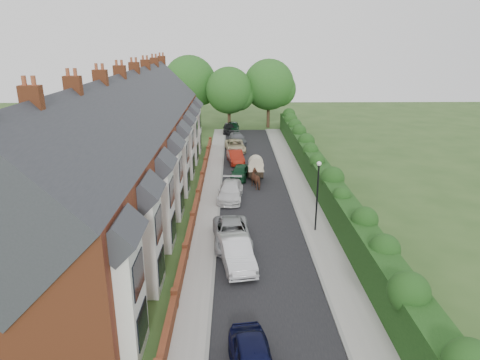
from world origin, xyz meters
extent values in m
plane|color=#2D4C1E|center=(0.00, 0.00, 0.00)|extent=(140.00, 140.00, 0.00)
cube|color=black|center=(-0.50, 11.00, 0.01)|extent=(6.00, 58.00, 0.02)
cube|color=gray|center=(3.60, 11.00, 0.06)|extent=(2.20, 58.00, 0.12)
cube|color=gray|center=(-4.35, 11.00, 0.06)|extent=(1.70, 58.00, 0.12)
cube|color=gray|center=(2.55, 11.00, 0.07)|extent=(0.18, 58.00, 0.13)
cube|color=gray|center=(-3.55, 11.00, 0.07)|extent=(0.18, 58.00, 0.13)
cube|color=black|center=(5.40, 11.00, 1.25)|extent=(1.50, 58.00, 2.50)
cube|color=brown|center=(-11.00, 10.00, 3.25)|extent=(8.00, 40.00, 6.50)
cube|color=#2A2C32|center=(-11.00, 10.00, 6.50)|extent=(8.00, 40.20, 8.00)
cube|color=silver|center=(-6.65, -8.10, 2.60)|extent=(0.70, 2.40, 5.20)
cube|color=black|center=(-6.28, -8.10, 1.40)|extent=(0.06, 1.80, 1.60)
cube|color=black|center=(-6.28, -8.10, 3.80)|extent=(0.06, 1.80, 1.60)
cube|color=#2A2C32|center=(-6.80, -8.10, 5.60)|extent=(1.70, 2.60, 1.70)
cube|color=#3F2D2D|center=(-6.96, -6.00, 1.05)|extent=(0.08, 0.90, 2.10)
cube|color=silver|center=(-6.95, -6.10, 4.40)|extent=(0.12, 1.20, 1.60)
cube|color=silver|center=(-6.65, -3.10, 2.60)|extent=(0.70, 2.40, 5.20)
cube|color=black|center=(-6.28, -3.10, 1.40)|extent=(0.06, 1.80, 1.60)
cube|color=black|center=(-6.28, -3.10, 3.80)|extent=(0.06, 1.80, 1.60)
cube|color=#2A2C32|center=(-6.80, -3.10, 5.60)|extent=(1.70, 2.60, 1.70)
cube|color=#3F2D2D|center=(-6.96, -1.00, 1.05)|extent=(0.08, 0.90, 2.10)
cube|color=silver|center=(-6.95, -1.10, 4.40)|extent=(0.12, 1.20, 1.60)
cube|color=silver|center=(-6.65, 1.90, 2.60)|extent=(0.70, 2.40, 5.20)
cube|color=black|center=(-6.28, 1.90, 1.40)|extent=(0.06, 1.80, 1.60)
cube|color=black|center=(-6.28, 1.90, 3.80)|extent=(0.06, 1.80, 1.60)
cube|color=#2A2C32|center=(-6.80, 1.90, 5.60)|extent=(1.70, 2.60, 1.70)
cube|color=#3F2D2D|center=(-6.96, 4.00, 1.05)|extent=(0.08, 0.90, 2.10)
cube|color=silver|center=(-6.95, 3.90, 4.40)|extent=(0.12, 1.20, 1.60)
cube|color=silver|center=(-6.65, 6.90, 2.60)|extent=(0.70, 2.40, 5.20)
cube|color=black|center=(-6.28, 6.90, 1.40)|extent=(0.06, 1.80, 1.60)
cube|color=black|center=(-6.28, 6.90, 3.80)|extent=(0.06, 1.80, 1.60)
cube|color=#2A2C32|center=(-6.80, 6.90, 5.60)|extent=(1.70, 2.60, 1.70)
cube|color=#3F2D2D|center=(-6.96, 9.00, 1.05)|extent=(0.08, 0.90, 2.10)
cube|color=silver|center=(-6.95, 8.90, 4.40)|extent=(0.12, 1.20, 1.60)
cube|color=silver|center=(-6.65, 11.90, 2.60)|extent=(0.70, 2.40, 5.20)
cube|color=black|center=(-6.28, 11.90, 1.40)|extent=(0.06, 1.80, 1.60)
cube|color=black|center=(-6.28, 11.90, 3.80)|extent=(0.06, 1.80, 1.60)
cube|color=#2A2C32|center=(-6.80, 11.90, 5.60)|extent=(1.70, 2.60, 1.70)
cube|color=#3F2D2D|center=(-6.96, 14.00, 1.05)|extent=(0.08, 0.90, 2.10)
cube|color=silver|center=(-6.95, 13.90, 4.40)|extent=(0.12, 1.20, 1.60)
cube|color=silver|center=(-6.65, 16.90, 2.60)|extent=(0.70, 2.40, 5.20)
cube|color=black|center=(-6.28, 16.90, 1.40)|extent=(0.06, 1.80, 1.60)
cube|color=black|center=(-6.28, 16.90, 3.80)|extent=(0.06, 1.80, 1.60)
cube|color=#2A2C32|center=(-6.80, 16.90, 5.60)|extent=(1.70, 2.60, 1.70)
cube|color=#3F2D2D|center=(-6.96, 19.00, 1.05)|extent=(0.08, 0.90, 2.10)
cube|color=silver|center=(-6.95, 18.90, 4.40)|extent=(0.12, 1.20, 1.60)
cube|color=silver|center=(-6.65, 21.90, 2.60)|extent=(0.70, 2.40, 5.20)
cube|color=black|center=(-6.28, 21.90, 1.40)|extent=(0.06, 1.80, 1.60)
cube|color=black|center=(-6.28, 21.90, 3.80)|extent=(0.06, 1.80, 1.60)
cube|color=#2A2C32|center=(-6.80, 21.90, 5.60)|extent=(1.70, 2.60, 1.70)
cube|color=#3F2D2D|center=(-6.96, 24.00, 1.05)|extent=(0.08, 0.90, 2.10)
cube|color=silver|center=(-6.95, 23.90, 4.40)|extent=(0.12, 1.20, 1.60)
cube|color=silver|center=(-6.65, 26.90, 2.60)|extent=(0.70, 2.40, 5.20)
cube|color=black|center=(-6.28, 26.90, 1.40)|extent=(0.06, 1.80, 1.60)
cube|color=black|center=(-6.28, 26.90, 3.80)|extent=(0.06, 1.80, 1.60)
cube|color=#2A2C32|center=(-6.80, 26.90, 5.60)|extent=(1.70, 2.60, 1.70)
cube|color=#3F2D2D|center=(-6.96, 29.00, 1.05)|extent=(0.08, 0.90, 2.10)
cube|color=silver|center=(-6.95, 28.90, 4.40)|extent=(0.12, 1.20, 1.60)
cube|color=brown|center=(-11.00, -5.00, 10.30)|extent=(0.90, 0.50, 1.60)
cylinder|color=brown|center=(-11.20, -5.00, 11.25)|extent=(0.20, 0.20, 0.50)
cylinder|color=brown|center=(-10.80, -5.00, 11.25)|extent=(0.20, 0.20, 0.50)
cube|color=brown|center=(-11.00, 0.00, 10.30)|extent=(0.90, 0.50, 1.60)
cylinder|color=brown|center=(-11.20, 0.00, 11.25)|extent=(0.20, 0.20, 0.50)
cylinder|color=brown|center=(-10.80, 0.00, 11.25)|extent=(0.20, 0.20, 0.50)
cube|color=brown|center=(-11.00, 5.00, 10.30)|extent=(0.90, 0.50, 1.60)
cylinder|color=brown|center=(-11.20, 5.00, 11.25)|extent=(0.20, 0.20, 0.50)
cylinder|color=brown|center=(-10.80, 5.00, 11.25)|extent=(0.20, 0.20, 0.50)
cube|color=brown|center=(-11.00, 10.00, 10.30)|extent=(0.90, 0.50, 1.60)
cylinder|color=brown|center=(-11.20, 10.00, 11.25)|extent=(0.20, 0.20, 0.50)
cylinder|color=brown|center=(-10.80, 10.00, 11.25)|extent=(0.20, 0.20, 0.50)
cube|color=brown|center=(-11.00, 15.00, 10.30)|extent=(0.90, 0.50, 1.60)
cylinder|color=brown|center=(-11.20, 15.00, 11.25)|extent=(0.20, 0.20, 0.50)
cylinder|color=brown|center=(-10.80, 15.00, 11.25)|extent=(0.20, 0.20, 0.50)
cube|color=brown|center=(-11.00, 20.00, 10.30)|extent=(0.90, 0.50, 1.60)
cylinder|color=brown|center=(-11.20, 20.00, 11.25)|extent=(0.20, 0.20, 0.50)
cylinder|color=brown|center=(-10.80, 20.00, 11.25)|extent=(0.20, 0.20, 0.50)
cube|color=brown|center=(-11.00, 25.00, 10.30)|extent=(0.90, 0.50, 1.60)
cylinder|color=brown|center=(-11.20, 25.00, 11.25)|extent=(0.20, 0.20, 0.50)
cylinder|color=brown|center=(-10.80, 25.00, 11.25)|extent=(0.20, 0.20, 0.50)
cube|color=brown|center=(-11.00, 30.00, 10.30)|extent=(0.90, 0.50, 1.60)
cylinder|color=brown|center=(-11.20, 30.00, 11.25)|extent=(0.20, 0.20, 0.50)
cylinder|color=brown|center=(-10.80, 30.00, 11.25)|extent=(0.20, 0.20, 0.50)
cube|color=brown|center=(-5.35, -7.50, 0.45)|extent=(0.30, 4.70, 0.90)
cube|color=brown|center=(-5.35, -2.50, 0.45)|extent=(0.30, 4.70, 0.90)
cube|color=brown|center=(-5.35, 2.50, 0.45)|extent=(0.30, 4.70, 0.90)
cube|color=brown|center=(-5.35, 7.50, 0.45)|extent=(0.30, 4.70, 0.90)
cube|color=brown|center=(-5.35, 12.50, 0.45)|extent=(0.30, 4.70, 0.90)
cube|color=brown|center=(-5.35, 17.50, 0.45)|extent=(0.30, 4.70, 0.90)
cube|color=brown|center=(-5.35, 22.50, 0.45)|extent=(0.30, 4.70, 0.90)
cube|color=brown|center=(-5.35, 27.50, 0.45)|extent=(0.30, 4.70, 0.90)
cube|color=brown|center=(-5.35, -5.00, 0.55)|extent=(0.35, 0.35, 1.10)
cube|color=brown|center=(-5.35, 0.00, 0.55)|extent=(0.35, 0.35, 1.10)
cube|color=brown|center=(-5.35, 5.00, 0.55)|extent=(0.35, 0.35, 1.10)
cube|color=brown|center=(-5.35, 10.00, 0.55)|extent=(0.35, 0.35, 1.10)
cube|color=brown|center=(-5.35, 15.00, 0.55)|extent=(0.35, 0.35, 1.10)
cube|color=brown|center=(-5.35, 20.00, 0.55)|extent=(0.35, 0.35, 1.10)
cube|color=brown|center=(-5.35, 25.00, 0.55)|extent=(0.35, 0.35, 1.10)
cube|color=brown|center=(-5.35, 30.00, 0.55)|extent=(0.35, 0.35, 1.10)
cylinder|color=black|center=(3.40, 4.00, 2.40)|extent=(0.12, 0.12, 4.80)
cylinder|color=black|center=(3.40, 4.00, 4.85)|extent=(0.20, 0.20, 0.10)
sphere|color=silver|center=(3.40, 4.00, 5.00)|extent=(0.32, 0.32, 0.32)
cylinder|color=#332316|center=(-3.00, 40.00, 2.38)|extent=(0.50, 0.50, 4.75)
sphere|color=#1C521B|center=(-3.00, 40.00, 5.89)|extent=(6.80, 6.80, 6.80)
sphere|color=#1C521B|center=(-1.64, 40.30, 5.23)|extent=(4.76, 4.76, 4.76)
cylinder|color=#332316|center=(3.00, 42.00, 2.62)|extent=(0.50, 0.50, 5.25)
sphere|color=#1C521B|center=(3.00, 42.00, 6.51)|extent=(7.60, 7.60, 7.60)
sphere|color=#1C521B|center=(4.52, 42.30, 5.78)|extent=(5.32, 5.32, 5.32)
cylinder|color=#332316|center=(-9.00, 43.00, 2.75)|extent=(0.50, 0.50, 5.50)
sphere|color=#1C521B|center=(-9.00, 43.00, 6.82)|extent=(8.00, 8.00, 8.00)
sphere|color=#1C521B|center=(-7.40, 43.30, 6.05)|extent=(5.60, 5.60, 5.60)
imported|color=silver|center=(-2.23, -0.60, 0.80)|extent=(2.54, 5.07, 1.60)
imported|color=#96999D|center=(-2.50, 2.17, 0.73)|extent=(2.82, 5.43, 1.46)
imported|color=silver|center=(-2.65, 10.60, 0.71)|extent=(2.36, 5.04, 1.42)
imported|color=#11391F|center=(-1.75, 16.20, 0.67)|extent=(2.27, 4.14, 1.34)
imported|color=maroon|center=(-2.15, 21.80, 0.71)|extent=(2.10, 4.47, 1.42)
imported|color=#C8B990|center=(-2.17, 27.08, 0.68)|extent=(2.74, 5.11, 1.37)
imported|color=#585A5F|center=(-1.86, 31.39, 0.66)|extent=(2.47, 4.75, 1.31)
imported|color=black|center=(-3.00, 37.70, 0.74)|extent=(1.76, 4.36, 1.49)
imported|color=#542F1F|center=(-0.23, 13.45, 0.85)|extent=(1.62, 2.20, 1.69)
cube|color=black|center=(-0.23, 15.60, 0.93)|extent=(1.32, 2.19, 0.55)
cylinder|color=#B8AB8F|center=(-0.23, 15.60, 1.70)|extent=(1.43, 1.37, 1.43)
cube|color=#B8AB8F|center=(-0.23, 15.60, 1.21)|extent=(1.45, 2.25, 0.04)
cylinder|color=black|center=(-0.94, 16.25, 0.49)|extent=(0.09, 0.99, 0.99)
cylinder|color=black|center=(0.48, 16.25, 0.49)|extent=(0.09, 0.99, 0.99)
cylinder|color=black|center=(-0.62, 14.39, 0.99)|extent=(0.06, 1.98, 0.06)
cylinder|color=black|center=(0.15, 14.39, 0.99)|extent=(0.06, 1.98, 0.06)
imported|color=black|center=(-2.45, 38.14, 0.78)|extent=(1.91, 4.60, 1.56)
camera|label=1|loc=(-2.36, -23.58, 12.93)|focal=32.00mm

